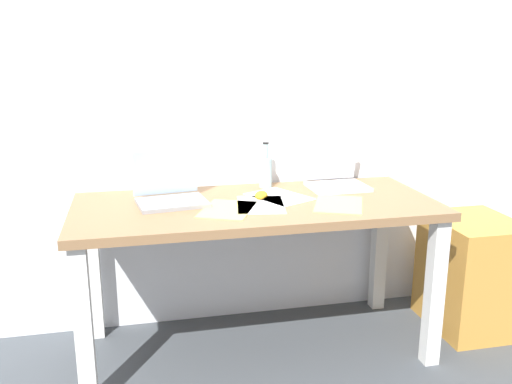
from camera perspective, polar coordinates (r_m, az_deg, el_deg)
name	(u,v)px	position (r m, az deg, el deg)	size (l,w,h in m)	color
ground_plane	(256,348)	(2.86, 0.00, -15.76)	(8.00, 8.00, 0.00)	#42474C
back_wall	(238,78)	(2.88, -1.84, 11.67)	(5.20, 0.08, 2.60)	white
desk	(256,224)	(2.60, 0.00, -3.31)	(1.67, 0.72, 0.75)	olive
laptop_left	(170,192)	(2.59, -8.86, 0.03)	(0.34, 0.30, 0.24)	gray
laptop_right	(335,179)	(2.87, 8.14, 1.38)	(0.30, 0.27, 0.21)	silver
beer_bottle	(266,171)	(2.83, 0.99, 2.21)	(0.07, 0.07, 0.23)	#99B7C1
computer_mouse	(261,195)	(2.63, 0.54, -0.30)	(0.06, 0.10, 0.03)	gold
paper_sheet_front_right	(339,204)	(2.56, 8.51, -1.24)	(0.21, 0.30, 0.00)	#F4E06B
paper_sheet_center	(261,205)	(2.53, 0.47, -1.30)	(0.21, 0.30, 0.00)	white
paper_yellow_folder	(227,209)	(2.46, -2.96, -1.78)	(0.21, 0.30, 0.00)	#F4E06B
paper_sheet_near_back	(279,197)	(2.66, 2.40, -0.47)	(0.21, 0.30, 0.00)	white
filing_cabinet	(471,274)	(3.16, 21.27, -7.83)	(0.40, 0.48, 0.59)	#C68938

